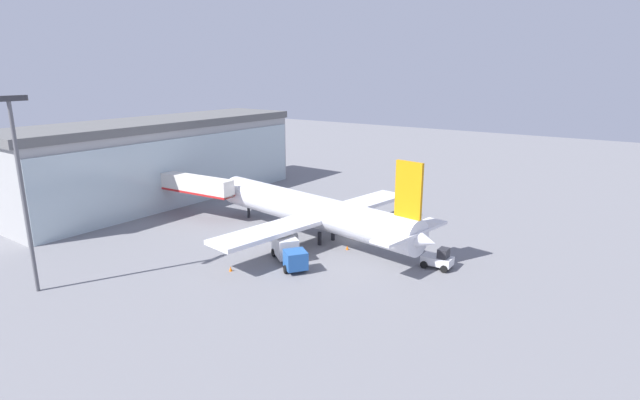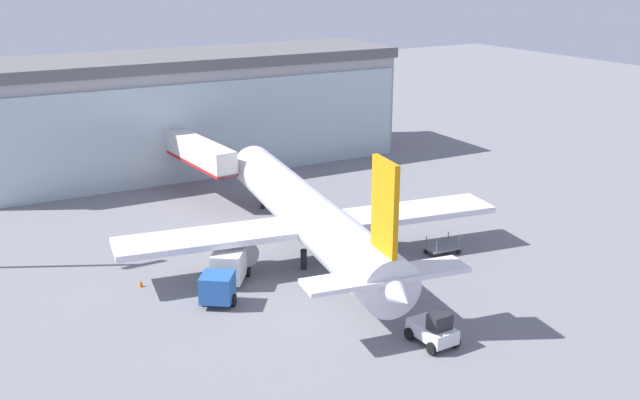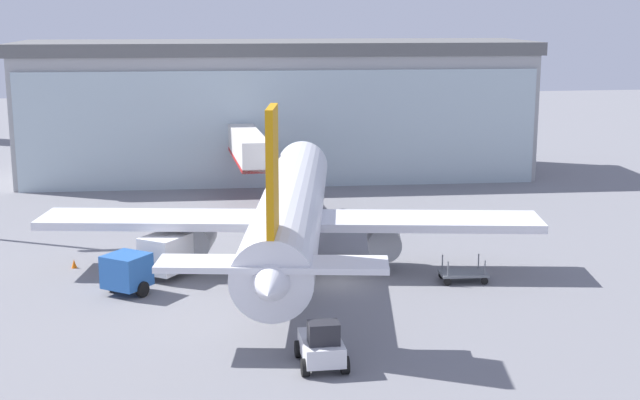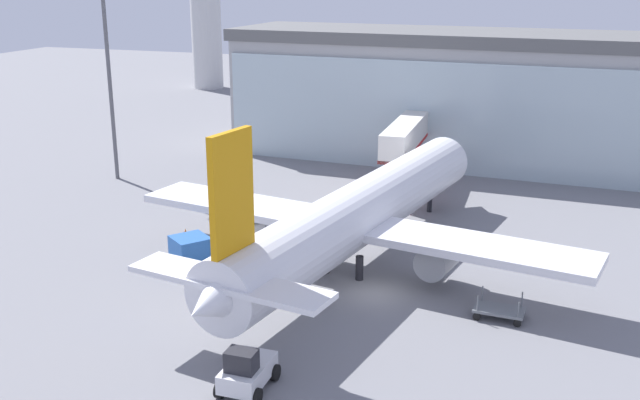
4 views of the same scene
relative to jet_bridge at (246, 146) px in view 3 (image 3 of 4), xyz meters
name	(u,v)px [view 3 (image 3 of 4)]	position (x,y,z in m)	size (l,w,h in m)	color
ground	(337,282)	(3.83, -24.86, -4.59)	(240.00, 240.00, 0.00)	slate
terminal_building	(278,109)	(3.82, 11.13, 1.95)	(49.71, 15.12, 13.07)	#9F9F9F
jet_bridge	(246,146)	(0.00, 0.00, 0.00)	(2.87, 14.98, 5.96)	silver
airplane	(290,211)	(1.45, -21.02, -1.01)	(31.32, 35.23, 11.67)	silver
catering_truck	(158,258)	(-6.83, -23.15, -3.12)	(6.13, 7.17, 2.65)	#2659A5
baggage_cart	(463,274)	(11.33, -25.92, -4.08)	(2.88, 1.74, 1.50)	slate
pushback_tug	(322,346)	(1.00, -37.52, -3.61)	(2.18, 3.22, 2.30)	silver
safety_cone_nose	(282,288)	(0.32, -26.50, -4.31)	(0.36, 0.36, 0.55)	orange
safety_cone_wingtip	(74,264)	(-12.23, -19.55, -4.31)	(0.36, 0.36, 0.55)	orange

